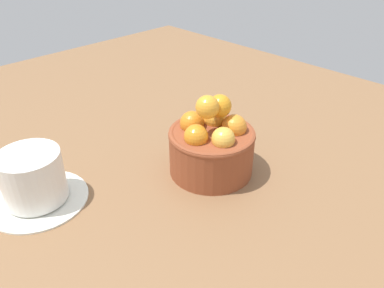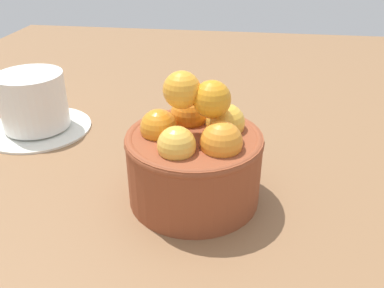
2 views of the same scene
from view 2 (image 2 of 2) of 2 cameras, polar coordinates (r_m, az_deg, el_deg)
The scene contains 3 objects.
ground_plane at distance 44.10cm, azimuth 0.27°, elevation -9.45°, with size 147.07×112.38×3.93cm, color brown.
terracotta_bowl at distance 40.21cm, azimuth 0.36°, elevation -1.68°, with size 13.53×13.53×13.59cm.
coffee_cup at distance 58.84cm, azimuth -21.28°, elevation 5.08°, with size 14.25×14.25×8.02cm.
Camera 2 is at (34.34, 4.71, 25.31)cm, focal length 38.01 mm.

